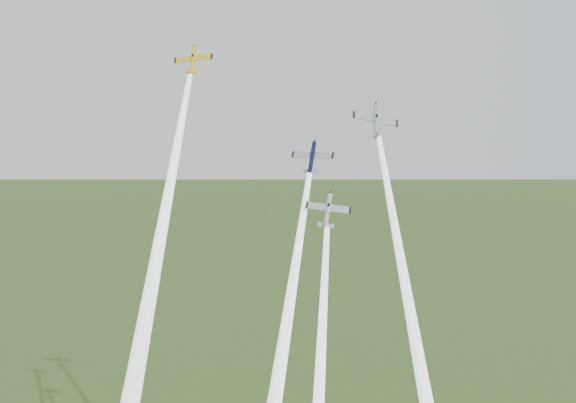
{
  "coord_description": "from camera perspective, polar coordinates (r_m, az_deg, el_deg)",
  "views": [
    {
      "loc": [
        -15.5,
        -128.5,
        109.43
      ],
      "look_at": [
        0.0,
        -6.0,
        92.0
      ],
      "focal_mm": 45.0,
      "sensor_mm": 36.0,
      "label": 1
    }
  ],
  "objects": [
    {
      "name": "smoke_trail_yellow",
      "position": [
        118.08,
        -9.89,
        -1.91
      ],
      "size": [
        12.97,
        33.0,
        50.61
      ],
      "primitive_type": null,
      "rotation": [
        -0.57,
        0.0,
        -0.31
      ],
      "color": "white"
    },
    {
      "name": "smoke_trail_silver_right",
      "position": [
        117.38,
        9.97,
        -10.43
      ],
      "size": [
        5.85,
        41.34,
        62.39
      ],
      "primitive_type": null,
      "rotation": [
        -0.57,
        0.0,
        0.07
      ],
      "color": "white"
    },
    {
      "name": "plane_navy",
      "position": [
        127.48,
        1.91,
        3.52
      ],
      "size": [
        9.05,
        7.66,
        7.07
      ],
      "primitive_type": null,
      "rotation": [
        1.0,
        0.01,
        -0.4
      ],
      "color": "black"
    },
    {
      "name": "plane_yellow",
      "position": [
        132.95,
        -7.53,
        11.02
      ],
      "size": [
        7.82,
        6.95,
        7.35
      ],
      "primitive_type": null,
      "rotation": [
        1.0,
        -0.1,
        -0.31
      ],
      "color": "yellow"
    },
    {
      "name": "smoke_trail_navy",
      "position": [
        116.76,
        -0.16,
        -9.94
      ],
      "size": [
        15.29,
        30.68,
        48.15
      ],
      "primitive_type": null,
      "rotation": [
        -0.57,
        0.0,
        -0.4
      ],
      "color": "white"
    },
    {
      "name": "plane_silver_low",
      "position": [
        121.66,
        3.17,
        -0.7
      ],
      "size": [
        9.33,
        6.73,
        7.92
      ],
      "primitive_type": null,
      "rotation": [
        1.0,
        0.11,
        -0.25
      ],
      "color": "#AAB2B9"
    },
    {
      "name": "plane_silver_right",
      "position": [
        131.35,
        6.96,
        6.31
      ],
      "size": [
        9.81,
        6.49,
        9.54
      ],
      "primitive_type": null,
      "rotation": [
        1.0,
        0.2,
        0.07
      ],
      "color": "#A2A8AF"
    }
  ]
}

